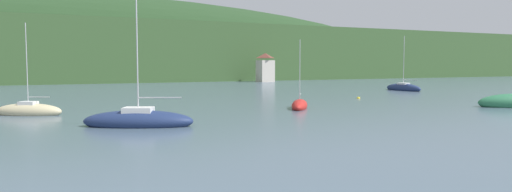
{
  "coord_description": "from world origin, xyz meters",
  "views": [
    {
      "loc": [
        -12.77,
        27.51,
        4.45
      ],
      "look_at": [
        0.0,
        53.71,
        2.39
      ],
      "focal_mm": 31.67,
      "sensor_mm": 36.0,
      "label": 1
    }
  ],
  "objects_px": {
    "shore_building_westcentral": "(265,68)",
    "sailboat_mid_0": "(138,121)",
    "sailboat_far_2": "(300,105)",
    "sailboat_far_5": "(403,88)",
    "sailboat_far_6": "(28,111)",
    "mooring_buoy_near": "(358,99)"
  },
  "relations": [
    {
      "from": "shore_building_westcentral",
      "to": "sailboat_far_2",
      "type": "height_order",
      "value": "shore_building_westcentral"
    },
    {
      "from": "sailboat_mid_0",
      "to": "sailboat_far_6",
      "type": "height_order",
      "value": "sailboat_mid_0"
    },
    {
      "from": "sailboat_mid_0",
      "to": "mooring_buoy_near",
      "type": "height_order",
      "value": "sailboat_mid_0"
    },
    {
      "from": "shore_building_westcentral",
      "to": "sailboat_mid_0",
      "type": "height_order",
      "value": "sailboat_mid_0"
    },
    {
      "from": "sailboat_far_2",
      "to": "sailboat_far_6",
      "type": "bearing_deg",
      "value": -66.44
    },
    {
      "from": "shore_building_westcentral",
      "to": "mooring_buoy_near",
      "type": "distance_m",
      "value": 56.16
    },
    {
      "from": "sailboat_far_2",
      "to": "sailboat_far_6",
      "type": "xyz_separation_m",
      "value": [
        -24.49,
        5.3,
        0.07
      ]
    },
    {
      "from": "shore_building_westcentral",
      "to": "sailboat_far_5",
      "type": "relative_size",
      "value": 0.75
    },
    {
      "from": "sailboat_far_2",
      "to": "sailboat_far_5",
      "type": "distance_m",
      "value": 36.77
    },
    {
      "from": "sailboat_mid_0",
      "to": "sailboat_far_5",
      "type": "bearing_deg",
      "value": -127.38
    },
    {
      "from": "mooring_buoy_near",
      "to": "sailboat_far_5",
      "type": "bearing_deg",
      "value": 30.82
    },
    {
      "from": "mooring_buoy_near",
      "to": "sailboat_far_6",
      "type": "bearing_deg",
      "value": -176.33
    },
    {
      "from": "sailboat_far_2",
      "to": "shore_building_westcentral",
      "type": "bearing_deg",
      "value": -168.47
    },
    {
      "from": "sailboat_far_5",
      "to": "mooring_buoy_near",
      "type": "relative_size",
      "value": 21.61
    },
    {
      "from": "sailboat_far_6",
      "to": "mooring_buoy_near",
      "type": "height_order",
      "value": "sailboat_far_6"
    },
    {
      "from": "shore_building_westcentral",
      "to": "sailboat_far_2",
      "type": "xyz_separation_m",
      "value": [
        -27.9,
        -61.95,
        -3.19
      ]
    },
    {
      "from": "sailboat_mid_0",
      "to": "sailboat_far_6",
      "type": "distance_m",
      "value": 13.56
    },
    {
      "from": "sailboat_far_6",
      "to": "sailboat_far_5",
      "type": "bearing_deg",
      "value": -138.03
    },
    {
      "from": "sailboat_far_5",
      "to": "sailboat_far_6",
      "type": "bearing_deg",
      "value": 101.81
    },
    {
      "from": "sailboat_far_5",
      "to": "sailboat_mid_0",
      "type": "bearing_deg",
      "value": 115.33
    },
    {
      "from": "shore_building_westcentral",
      "to": "sailboat_mid_0",
      "type": "distance_m",
      "value": 81.83
    },
    {
      "from": "sailboat_far_2",
      "to": "sailboat_far_5",
      "type": "height_order",
      "value": "sailboat_far_5"
    }
  ]
}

